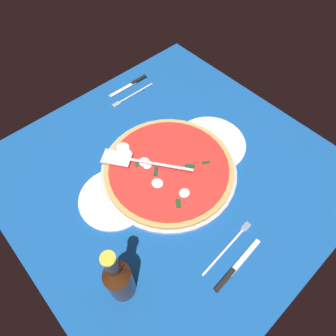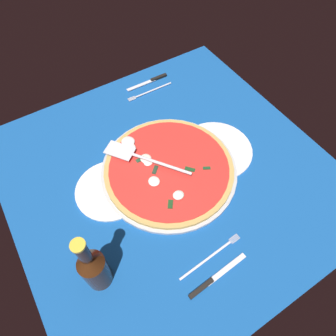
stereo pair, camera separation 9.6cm
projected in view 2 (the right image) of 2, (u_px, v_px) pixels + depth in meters
The scene contains 10 objects.
ground_plane at pixel (170, 174), 98.78cm from camera, with size 99.16×99.16×0.80cm, color #154C96.
checker_pattern at pixel (170, 173), 98.41cm from camera, with size 99.16×99.16×0.10cm.
pizza_pan at pixel (168, 171), 97.96cm from camera, with size 43.87×43.87×1.36cm, color #B5B6BA.
dinner_plate_left at pixel (216, 150), 103.01cm from camera, with size 24.54×24.54×1.00cm, color white.
dinner_plate_right at pixel (110, 190), 94.18cm from camera, with size 21.54×21.54×1.00cm, color white.
pizza at pixel (167, 168), 96.86cm from camera, with size 41.64×41.64×2.70cm.
pizza_server at pixel (143, 158), 96.27cm from camera, with size 19.91×25.66×1.00cm.
place_setting_near at pixel (150, 86), 121.13cm from camera, with size 20.17×11.75×1.40cm.
place_setting_far at pixel (212, 269), 80.74cm from camera, with size 22.51×12.27×1.40cm.
beer_bottle at pixel (94, 268), 72.01cm from camera, with size 6.68×6.68×24.92cm.
Camera 2 is at (29.11, 45.37, 82.40)cm, focal length 32.38 mm.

